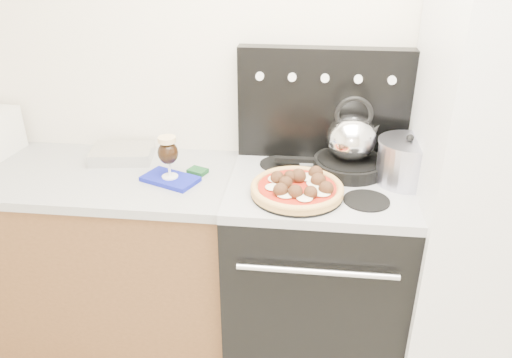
# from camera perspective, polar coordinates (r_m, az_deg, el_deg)

# --- Properties ---
(room_shell) EXTENTS (3.52, 3.01, 2.52)m
(room_shell) POSITION_cam_1_polar(r_m,az_deg,el_deg) (1.18, 4.39, -4.99)
(room_shell) COLOR beige
(room_shell) RESTS_ON ground
(base_cabinet) EXTENTS (1.45, 0.60, 0.86)m
(base_cabinet) POSITION_cam_1_polar(r_m,az_deg,el_deg) (2.61, -18.68, -8.43)
(base_cabinet) COLOR brown
(base_cabinet) RESTS_ON ground
(countertop) EXTENTS (1.48, 0.63, 0.04)m
(countertop) POSITION_cam_1_polar(r_m,az_deg,el_deg) (2.39, -20.22, 0.49)
(countertop) COLOR #A2A2A2
(countertop) RESTS_ON base_cabinet
(stove_body) EXTENTS (0.76, 0.65, 0.88)m
(stove_body) POSITION_cam_1_polar(r_m,az_deg,el_deg) (2.36, 6.65, -10.73)
(stove_body) COLOR black
(stove_body) RESTS_ON ground
(cooktop) EXTENTS (0.76, 0.65, 0.04)m
(cooktop) POSITION_cam_1_polar(r_m,az_deg,el_deg) (2.12, 7.29, -0.77)
(cooktop) COLOR #ADADB2
(cooktop) RESTS_ON stove_body
(backguard) EXTENTS (0.76, 0.08, 0.50)m
(backguard) POSITION_cam_1_polar(r_m,az_deg,el_deg) (2.27, 7.67, 8.49)
(backguard) COLOR black
(backguard) RESTS_ON cooktop
(fridge) EXTENTS (0.64, 0.68, 1.90)m
(fridge) POSITION_cam_1_polar(r_m,az_deg,el_deg) (2.21, 25.84, -0.79)
(fridge) COLOR silver
(fridge) RESTS_ON ground
(foil_sheet) EXTENTS (0.30, 0.24, 0.06)m
(foil_sheet) POSITION_cam_1_polar(r_m,az_deg,el_deg) (2.42, -15.03, 2.83)
(foil_sheet) COLOR white
(foil_sheet) RESTS_ON countertop
(oven_mitt) EXTENTS (0.27, 0.21, 0.02)m
(oven_mitt) POSITION_cam_1_polar(r_m,az_deg,el_deg) (2.17, -9.77, -0.01)
(oven_mitt) COLOR #131A9D
(oven_mitt) RESTS_ON countertop
(beer_glass) EXTENTS (0.09, 0.09, 0.19)m
(beer_glass) POSITION_cam_1_polar(r_m,az_deg,el_deg) (2.12, -9.98, 2.49)
(beer_glass) COLOR black
(beer_glass) RESTS_ON oven_mitt
(pizza_pan) EXTENTS (0.43, 0.43, 0.01)m
(pizza_pan) POSITION_cam_1_polar(r_m,az_deg,el_deg) (1.99, 4.68, -1.69)
(pizza_pan) COLOR black
(pizza_pan) RESTS_ON cooktop
(pizza) EXTENTS (0.38, 0.38, 0.05)m
(pizza) POSITION_cam_1_polar(r_m,az_deg,el_deg) (1.98, 4.72, -0.87)
(pizza) COLOR tan
(pizza) RESTS_ON pizza_pan
(skillet) EXTENTS (0.31, 0.31, 0.06)m
(skillet) POSITION_cam_1_polar(r_m,az_deg,el_deg) (2.21, 10.61, 1.56)
(skillet) COLOR black
(skillet) RESTS_ON cooktop
(tea_kettle) EXTENTS (0.22, 0.22, 0.24)m
(tea_kettle) POSITION_cam_1_polar(r_m,az_deg,el_deg) (2.15, 10.93, 5.08)
(tea_kettle) COLOR silver
(tea_kettle) RESTS_ON skillet
(stock_pot) EXTENTS (0.28, 0.28, 0.17)m
(stock_pot) POSITION_cam_1_polar(r_m,az_deg,el_deg) (2.14, 16.83, 1.79)
(stock_pot) COLOR #B7B7CB
(stock_pot) RESTS_ON cooktop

